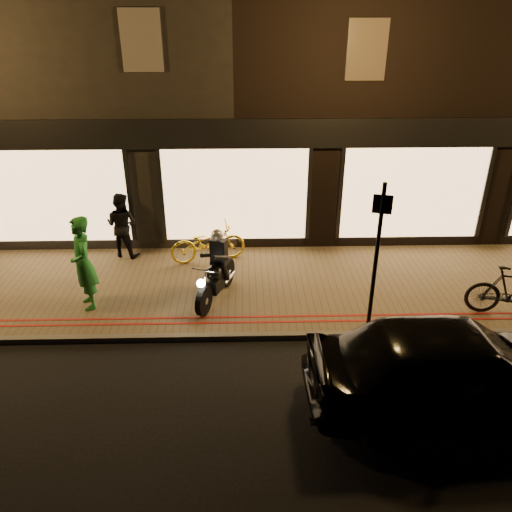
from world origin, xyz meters
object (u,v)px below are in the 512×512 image
(motorcycle, at_px, (216,273))
(bicycle_gold, at_px, (208,243))
(sign_post, at_px, (377,251))
(person_green, at_px, (83,263))
(parked_car, at_px, (454,368))

(motorcycle, relative_size, bicycle_gold, 0.99)
(sign_post, distance_m, bicycle_gold, 4.66)
(person_green, xyz_separation_m, parked_car, (6.58, -3.07, -0.34))
(sign_post, xyz_separation_m, person_green, (-5.78, 0.94, -0.66))
(sign_post, bearing_deg, parked_car, -69.38)
(sign_post, distance_m, parked_car, 2.48)
(motorcycle, height_order, person_green, person_green)
(motorcycle, height_order, bicycle_gold, motorcycle)
(sign_post, bearing_deg, bicycle_gold, 138.19)
(motorcycle, bearing_deg, person_green, -154.58)
(motorcycle, height_order, sign_post, sign_post)
(motorcycle, xyz_separation_m, bicycle_gold, (-0.30, 1.82, -0.12))
(motorcycle, xyz_separation_m, sign_post, (3.07, -1.19, 1.06))
(bicycle_gold, bearing_deg, motorcycle, 174.50)
(person_green, bearing_deg, bicycle_gold, 104.23)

